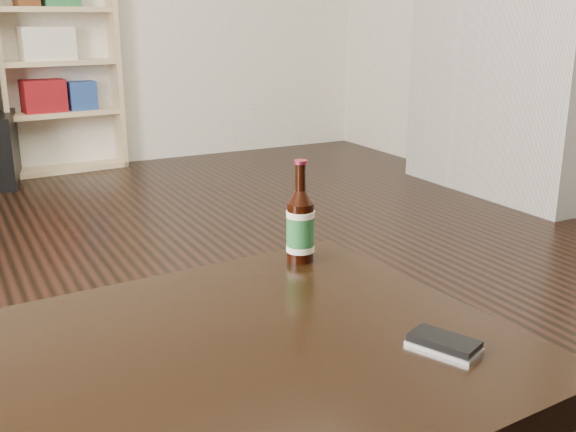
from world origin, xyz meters
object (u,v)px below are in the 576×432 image
bookshelf (53,57)px  coffee_table (123,421)px  beer_bottle (300,226)px  phone (444,344)px

bookshelf → coffee_table: bookshelf is taller
coffee_table → beer_bottle: beer_bottle is taller
coffee_table → phone: 0.51m
coffee_table → phone: bearing=-15.9°
beer_bottle → phone: size_ratio=1.76×
coffee_table → phone: (0.48, -0.14, 0.07)m
beer_bottle → coffee_table: bearing=-145.9°
bookshelf → coffee_table: size_ratio=1.06×
bookshelf → phone: (-0.06, -3.86, -0.24)m
coffee_table → phone: size_ratio=10.43×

